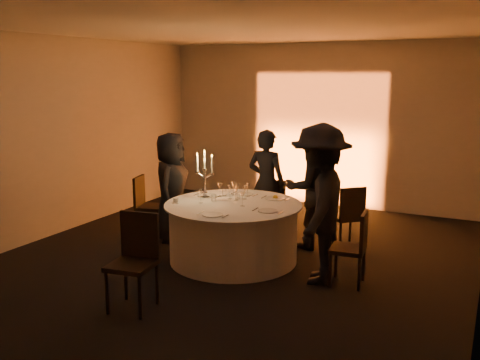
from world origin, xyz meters
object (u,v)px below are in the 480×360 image
at_px(chair_back_left, 276,202).
at_px(coffee_cup, 176,201).
at_px(chair_back_right, 349,213).
at_px(chair_front, 135,255).
at_px(guest_back_left, 266,183).
at_px(candelabra, 205,181).
at_px(guest_back_right, 313,188).
at_px(chair_left, 146,202).
at_px(chair_right, 354,244).
at_px(banquet_table, 233,232).
at_px(guest_left, 171,187).
at_px(guest_right, 320,204).

xyz_separation_m(chair_back_left, coffee_cup, (-0.71, -1.74, 0.33)).
height_order(chair_back_right, chair_front, chair_front).
relative_size(guest_back_left, candelabra, 2.43).
distance_m(chair_back_left, chair_front, 3.20).
bearing_deg(guest_back_right, chair_left, -24.75).
distance_m(chair_back_left, chair_right, 2.28).
bearing_deg(banquet_table, guest_back_left, 92.75).
height_order(chair_left, coffee_cup, chair_left).
distance_m(chair_left, chair_front, 2.60).
relative_size(chair_right, guest_back_left, 0.54).
relative_size(chair_right, guest_left, 0.55).
relative_size(chair_left, chair_front, 0.90).
xyz_separation_m(banquet_table, guest_left, (-1.21, 0.37, 0.42)).
bearing_deg(banquet_table, guest_back_right, 52.58).
bearing_deg(chair_left, guest_back_right, -92.70).
xyz_separation_m(chair_left, chair_front, (1.44, -2.16, 0.06)).
relative_size(coffee_cup, candelabra, 0.16).
distance_m(guest_left, guest_back_left, 1.43).
bearing_deg(banquet_table, chair_left, 165.87).
bearing_deg(guest_right, chair_right, 89.15).
bearing_deg(chair_back_left, chair_left, 30.26).
distance_m(chair_front, guest_right, 2.19).
bearing_deg(chair_back_right, coffee_cup, -6.23).
distance_m(chair_back_right, coffee_cup, 2.44).
bearing_deg(candelabra, chair_front, -83.36).
xyz_separation_m(chair_left, guest_back_left, (1.66, 0.79, 0.30)).
xyz_separation_m(chair_back_left, guest_right, (1.22, -1.65, 0.47)).
bearing_deg(chair_right, chair_back_left, -139.37).
relative_size(chair_back_right, chair_front, 0.89).
distance_m(guest_right, candelabra, 1.75).
bearing_deg(chair_back_right, chair_right, 64.01).
bearing_deg(guest_back_left, chair_front, 88.56).
bearing_deg(guest_left, chair_right, -117.32).
height_order(chair_back_right, guest_back_left, guest_back_left).
distance_m(banquet_table, guest_back_left, 1.29).
height_order(chair_back_right, candelabra, candelabra).
xyz_separation_m(chair_right, coffee_cup, (-2.35, -0.15, 0.30)).
xyz_separation_m(chair_back_left, candelabra, (-0.50, -1.34, 0.53)).
height_order(chair_right, chair_front, chair_front).
height_order(chair_back_right, guest_left, guest_left).
bearing_deg(chair_back_right, guest_right, 46.64).
height_order(chair_left, guest_right, guest_right).
distance_m(banquet_table, guest_back_right, 1.33).
bearing_deg(banquet_table, chair_right, -4.73).
xyz_separation_m(banquet_table, guest_back_right, (0.76, 0.99, 0.47)).
distance_m(banquet_table, guest_left, 1.33).
distance_m(chair_right, guest_back_left, 2.20).
height_order(chair_back_left, guest_right, guest_right).
bearing_deg(guest_back_left, candelabra, 71.43).
bearing_deg(chair_front, guest_right, 37.33).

